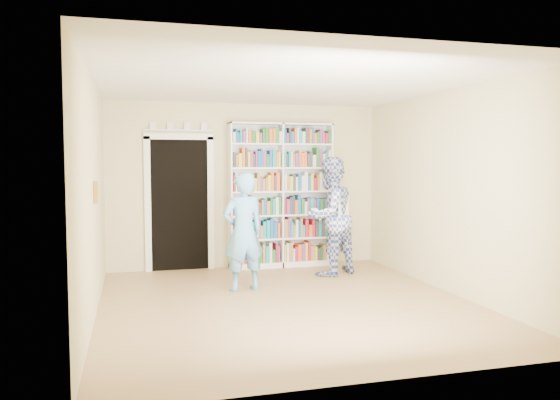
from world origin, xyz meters
name	(u,v)px	position (x,y,z in m)	size (l,w,h in m)	color
floor	(287,303)	(0.00, 0.00, 0.00)	(5.00, 5.00, 0.00)	#AA8552
ceiling	(287,82)	(0.00, 0.00, 2.70)	(5.00, 5.00, 0.00)	white
wall_back	(246,186)	(0.00, 2.50, 1.35)	(4.50, 4.50, 0.00)	beige
wall_left	(93,198)	(-2.25, 0.00, 1.35)	(5.00, 5.00, 0.00)	beige
wall_right	(450,192)	(2.25, 0.00, 1.35)	(5.00, 5.00, 0.00)	beige
bookshelf	(281,195)	(0.55, 2.34, 1.20)	(1.73, 0.32, 2.38)	white
doorway	(180,197)	(-1.10, 2.48, 1.18)	(1.10, 0.08, 2.43)	black
wall_art	(96,192)	(-2.23, 0.20, 1.40)	(0.03, 0.25, 0.25)	brown
man_blue	(243,232)	(-0.39, 0.81, 0.80)	(0.58, 0.38, 1.60)	#67AEE6
man_plaid	(330,216)	(1.10, 1.49, 0.91)	(0.88, 0.69, 1.82)	#33469C
paper_sheet	(344,206)	(1.24, 1.28, 1.08)	(0.23, 0.01, 0.32)	white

